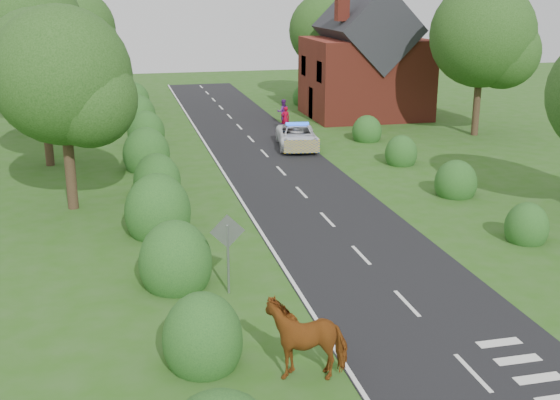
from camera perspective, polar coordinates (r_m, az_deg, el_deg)
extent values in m
plane|color=#275913|center=(21.29, 10.27, -8.31)|extent=(120.00, 120.00, 0.00)
cube|color=black|center=(34.71, 0.47, 1.97)|extent=(6.00, 70.00, 0.02)
cube|color=white|center=(18.13, 15.40, -13.37)|extent=(0.12, 1.80, 0.01)
cube|color=white|center=(21.28, 10.27, -8.25)|extent=(0.12, 1.80, 0.01)
cube|color=white|center=(24.68, 6.61, -4.46)|extent=(0.12, 1.80, 0.01)
cube|color=white|center=(28.24, 3.87, -1.59)|extent=(0.12, 1.80, 0.01)
cube|color=white|center=(31.91, 1.76, 0.64)|extent=(0.12, 1.80, 0.01)
cube|color=white|center=(35.64, 0.09, 2.40)|extent=(0.12, 1.80, 0.01)
cube|color=white|center=(39.43, -1.27, 3.82)|extent=(0.12, 1.80, 0.01)
cube|color=white|center=(43.26, -2.39, 4.99)|extent=(0.12, 1.80, 0.01)
cube|color=white|center=(47.11, -3.33, 5.97)|extent=(0.12, 1.80, 0.01)
cube|color=white|center=(50.99, -4.13, 6.80)|extent=(0.12, 1.80, 0.01)
cube|color=white|center=(54.88, -4.82, 7.51)|extent=(0.12, 1.80, 0.01)
cube|color=white|center=(58.79, -5.42, 8.12)|extent=(0.12, 1.80, 0.01)
cube|color=white|center=(62.71, -5.95, 8.66)|extent=(0.12, 1.80, 0.01)
cube|color=white|center=(66.64, -6.41, 9.14)|extent=(0.12, 1.80, 0.01)
cube|color=white|center=(34.15, -4.26, 1.70)|extent=(0.12, 70.00, 0.01)
cube|color=white|center=(18.36, 20.26, -13.44)|extent=(1.20, 0.35, 0.01)
cube|color=white|center=(19.01, 18.76, -12.18)|extent=(1.20, 0.35, 0.01)
cube|color=white|center=(19.67, 17.37, -11.01)|extent=(1.20, 0.35, 0.01)
ellipsoid|color=#1C451C|center=(17.73, -6.31, -11.19)|extent=(2.00, 2.10, 2.40)
ellipsoid|color=#1C451C|center=(22.20, -8.48, -5.05)|extent=(2.30, 2.41, 2.70)
ellipsoid|color=#1C451C|center=(26.86, -9.89, -1.00)|extent=(2.50, 2.62, 3.00)
ellipsoid|color=#1C451C|center=(31.70, -9.95, 1.52)|extent=(2.10, 2.20, 2.50)
ellipsoid|color=#1C451C|center=(36.51, -10.80, 3.65)|extent=(2.40, 2.52, 2.80)
ellipsoid|color=#1C451C|center=(42.40, -10.82, 5.41)|extent=(2.20, 2.31, 2.60)
ellipsoid|color=#1C451C|center=(48.28, -11.44, 6.80)|extent=(2.30, 2.41, 2.70)
ellipsoid|color=#1C451C|center=(54.19, -11.82, 7.89)|extent=(2.40, 2.52, 2.80)
ellipsoid|color=#1C451C|center=(27.28, 19.40, -2.12)|extent=(1.60, 1.68, 1.90)
ellipsoid|color=#1C451C|center=(32.31, 14.09, 1.35)|extent=(1.90, 2.00, 2.10)
ellipsoid|color=#1C451C|center=(37.52, 9.81, 3.72)|extent=(1.70, 1.78, 2.00)
ellipsoid|color=#1C451C|center=(43.07, 7.08, 5.54)|extent=(1.80, 1.89, 2.00)
ellipsoid|color=#1C451C|center=(56.15, 1.91, 8.32)|extent=(1.70, 1.78, 2.00)
cylinder|color=#332316|center=(30.43, -16.73, 2.92)|extent=(0.44, 0.44, 3.96)
sphere|color=#183D10|center=(29.81, -17.32, 9.64)|extent=(5.60, 5.60, 5.60)
sphere|color=#3D6728|center=(29.32, -15.30, 7.92)|extent=(3.92, 3.92, 3.92)
cylinder|color=#332316|center=(38.37, -18.40, 5.41)|extent=(0.44, 0.44, 3.74)
sphere|color=#183D10|center=(37.89, -18.88, 10.44)|extent=(5.60, 5.60, 5.60)
sphere|color=#3D6728|center=(37.35, -17.32, 9.18)|extent=(3.92, 3.92, 3.92)
cylinder|color=#332316|center=(48.26, -19.36, 8.20)|extent=(0.44, 0.44, 4.84)
sphere|color=#183D10|center=(47.85, -19.88, 13.40)|extent=(6.80, 6.80, 6.80)
sphere|color=#3D6728|center=(47.13, -18.37, 12.15)|extent=(4.76, 4.76, 4.76)
cylinder|color=#332316|center=(58.01, -15.94, 9.50)|extent=(0.44, 0.44, 4.18)
sphere|color=#183D10|center=(57.68, -16.25, 13.24)|extent=(6.00, 6.00, 6.00)
sphere|color=#3D6728|center=(57.11, -15.12, 12.34)|extent=(4.20, 4.20, 4.20)
cylinder|color=#332316|center=(45.78, 15.72, 7.81)|extent=(0.44, 0.44, 4.40)
sphere|color=#183D10|center=(45.36, 16.13, 12.80)|extent=(6.40, 6.40, 6.40)
sphere|color=#3D6728|center=(45.43, 17.68, 11.41)|extent=(4.48, 4.48, 4.48)
cylinder|color=#332316|center=(58.52, 3.70, 10.06)|extent=(0.44, 0.44, 3.96)
sphere|color=#183D10|center=(58.20, 3.77, 13.58)|extent=(6.00, 6.00, 6.00)
sphere|color=#3D6728|center=(58.01, 4.95, 12.65)|extent=(4.20, 4.20, 4.20)
cylinder|color=gray|center=(21.30, -4.24, -4.84)|extent=(0.08, 0.08, 2.20)
cube|color=gray|center=(20.98, -4.30, -2.55)|extent=(1.06, 0.04, 1.06)
cube|color=maroon|center=(51.06, 6.91, 9.83)|extent=(8.00, 7.00, 5.50)
cube|color=black|center=(50.75, 7.06, 13.69)|extent=(5.94, 7.40, 5.94)
cube|color=maroon|center=(47.98, 5.07, 15.25)|extent=(0.80, 0.80, 1.60)
imported|color=brown|center=(17.26, 2.16, -11.37)|extent=(2.41, 1.51, 1.61)
imported|color=white|center=(40.84, 1.41, 5.20)|extent=(2.88, 5.04, 1.33)
cube|color=yellow|center=(38.50, 1.79, 4.37)|extent=(1.97, 0.35, 0.73)
cube|color=blue|center=(40.69, 1.41, 6.22)|extent=(1.35, 0.47, 0.14)
imported|color=maroon|center=(45.77, 0.44, 6.63)|extent=(0.58, 0.40, 1.55)
imported|color=#62227F|center=(47.98, 0.25, 7.19)|extent=(0.83, 0.65, 1.68)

